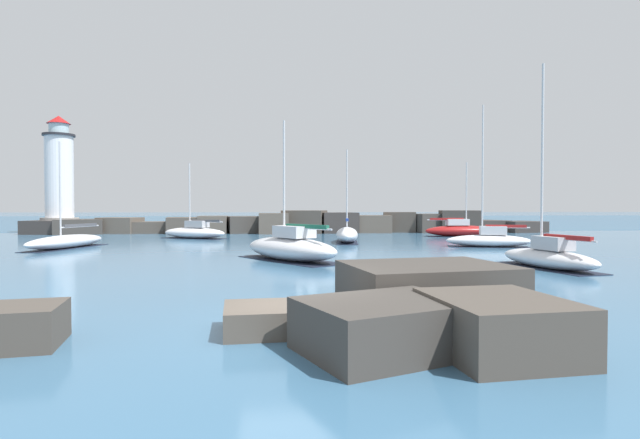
% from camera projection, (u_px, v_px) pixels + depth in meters
% --- Properties ---
extents(ground_plane, '(600.00, 600.00, 0.00)m').
position_uv_depth(ground_plane, '(291.00, 329.00, 11.98)').
color(ground_plane, '#3D6B8E').
extents(open_sea_beyond, '(400.00, 116.00, 0.01)m').
position_uv_depth(open_sea_beyond, '(278.00, 220.00, 117.55)').
color(open_sea_beyond, '#2D5B7F').
rests_on(open_sea_beyond, ground).
extents(breakwater_jetty, '(59.64, 7.19, 2.59)m').
position_uv_depth(breakwater_jetty, '(310.00, 224.00, 58.19)').
color(breakwater_jetty, '#383330').
rests_on(breakwater_jetty, ground).
extents(lighthouse, '(4.00, 4.00, 13.24)m').
position_uv_depth(lighthouse, '(59.00, 183.00, 56.09)').
color(lighthouse, gray).
rests_on(lighthouse, ground).
extents(foreground_rocks, '(16.74, 7.67, 1.35)m').
position_uv_depth(foreground_rocks, '(338.00, 308.00, 11.80)').
color(foreground_rocks, brown).
rests_on(foreground_rocks, ground).
extents(sailboat_moored_0, '(3.01, 6.35, 9.95)m').
position_uv_depth(sailboat_moored_0, '(548.00, 256.00, 24.03)').
color(sailboat_moored_0, silver).
rests_on(sailboat_moored_0, ground).
extents(sailboat_moored_1, '(6.97, 5.18, 7.14)m').
position_uv_depth(sailboat_moored_1, '(195.00, 232.00, 47.12)').
color(sailboat_moored_1, white).
rests_on(sailboat_moored_1, ground).
extents(sailboat_moored_2, '(3.68, 8.35, 7.59)m').
position_uv_depth(sailboat_moored_2, '(67.00, 241.00, 35.89)').
color(sailboat_moored_2, silver).
rests_on(sailboat_moored_2, ground).
extents(sailboat_moored_3, '(2.64, 6.67, 7.84)m').
position_uv_depth(sailboat_moored_3, '(347.00, 235.00, 41.87)').
color(sailboat_moored_3, white).
rests_on(sailboat_moored_3, ground).
extents(sailboat_moored_4, '(7.35, 2.46, 7.52)m').
position_uv_depth(sailboat_moored_4, '(460.00, 230.00, 50.41)').
color(sailboat_moored_4, maroon).
rests_on(sailboat_moored_4, ground).
extents(sailboat_moored_5, '(6.41, 3.49, 10.52)m').
position_uv_depth(sailboat_moored_5, '(489.00, 239.00, 37.01)').
color(sailboat_moored_5, white).
rests_on(sailboat_moored_5, ground).
extents(sailboat_moored_6, '(6.28, 7.67, 7.81)m').
position_uv_depth(sailboat_moored_6, '(290.00, 247.00, 27.63)').
color(sailboat_moored_6, silver).
rests_on(sailboat_moored_6, ground).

